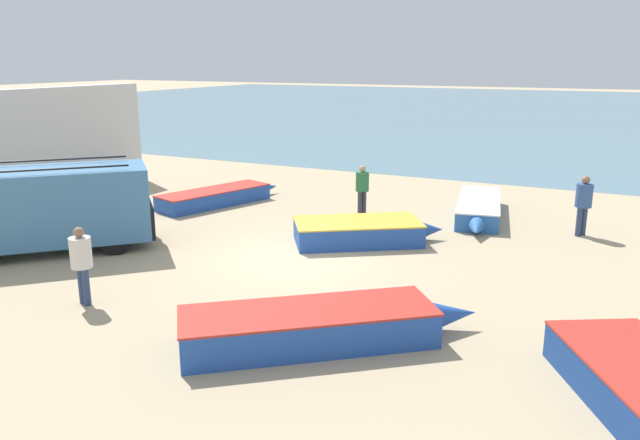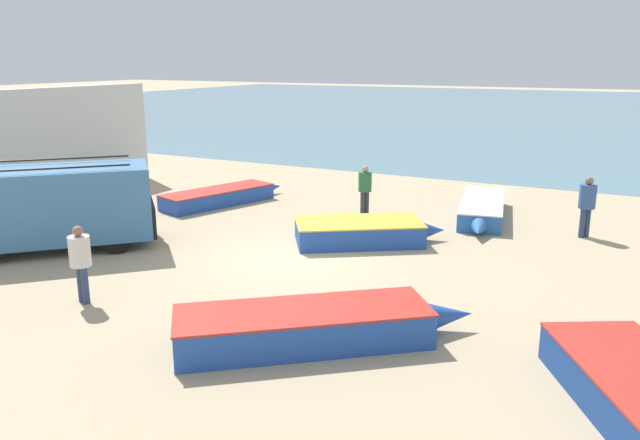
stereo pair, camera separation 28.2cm
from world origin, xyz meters
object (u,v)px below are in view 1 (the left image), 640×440
(fishing_rowboat_0, at_px, (479,209))
(fisherman_2, at_px, (362,185))
(fisherman_0, at_px, (81,259))
(fisherman_1, at_px, (584,200))
(parked_van, at_px, (52,206))
(fishing_rowboat_2, at_px, (362,232))
(fishing_rowboat_1, at_px, (218,196))
(fishing_rowboat_3, at_px, (320,326))

(fishing_rowboat_0, height_order, fisherman_2, fisherman_2)
(fisherman_0, xyz_separation_m, fisherman_1, (8.66, 9.95, 0.05))
(parked_van, distance_m, fisherman_2, 9.10)
(parked_van, bearing_deg, fishing_rowboat_2, -14.04)
(fisherman_1, xyz_separation_m, fisherman_2, (-6.49, -0.49, -0.07))
(parked_van, xyz_separation_m, fishing_rowboat_1, (0.68, 6.30, -0.92))
(fisherman_1, bearing_deg, fishing_rowboat_3, -69.85)
(fishing_rowboat_0, xyz_separation_m, fisherman_2, (-3.44, -1.29, 0.68))
(fishing_rowboat_0, relative_size, fishing_rowboat_1, 1.06)
(fishing_rowboat_1, height_order, fisherman_1, fisherman_1)
(parked_van, distance_m, fishing_rowboat_3, 8.85)
(fishing_rowboat_3, bearing_deg, fisherman_1, 30.41)
(parked_van, height_order, fishing_rowboat_3, parked_van)
(fisherman_0, bearing_deg, fishing_rowboat_2, 167.19)
(fishing_rowboat_2, xyz_separation_m, fisherman_1, (5.30, 3.36, 0.72))
(parked_van, height_order, fishing_rowboat_1, parked_van)
(fishing_rowboat_0, height_order, fishing_rowboat_3, fishing_rowboat_3)
(fishing_rowboat_2, distance_m, fisherman_2, 3.18)
(fishing_rowboat_3, bearing_deg, parked_van, 129.04)
(fishing_rowboat_1, height_order, fishing_rowboat_3, fishing_rowboat_3)
(parked_van, distance_m, fishing_rowboat_0, 12.43)
(fishing_rowboat_0, bearing_deg, fisherman_2, -80.27)
(fisherman_2, bearing_deg, fishing_rowboat_0, -128.48)
(fisherman_1, distance_m, fisherman_2, 6.51)
(fishing_rowboat_2, bearing_deg, fisherman_1, -1.43)
(fishing_rowboat_3, xyz_separation_m, fisherman_0, (-5.09, -0.51, 0.65))
(fisherman_0, bearing_deg, fisherman_1, 153.20)
(fisherman_0, bearing_deg, fishing_rowboat_1, -147.62)
(fishing_rowboat_3, xyz_separation_m, fisherman_2, (-2.92, 8.94, 0.63))
(fishing_rowboat_0, xyz_separation_m, fishing_rowboat_3, (-0.52, -10.24, 0.04))
(fishing_rowboat_0, bearing_deg, fishing_rowboat_2, -39.24)
(fishing_rowboat_0, bearing_deg, fishing_rowboat_3, -13.80)
(fishing_rowboat_3, distance_m, fisherman_0, 5.16)
(fishing_rowboat_2, height_order, fisherman_0, fisherman_0)
(fishing_rowboat_0, relative_size, fishing_rowboat_3, 1.08)
(parked_van, height_order, fisherman_0, parked_van)
(parked_van, bearing_deg, fisherman_1, -13.69)
(fishing_rowboat_0, height_order, fisherman_1, fisherman_1)
(fishing_rowboat_0, bearing_deg, fishing_rowboat_1, -86.94)
(fishing_rowboat_1, distance_m, fishing_rowboat_3, 11.36)
(fishing_rowboat_3, distance_m, fisherman_1, 10.11)
(fishing_rowboat_0, height_order, fisherman_0, fisherman_0)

